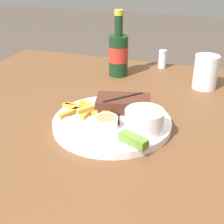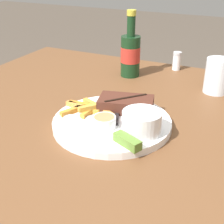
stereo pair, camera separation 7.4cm
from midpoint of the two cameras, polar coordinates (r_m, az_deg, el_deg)
The scene contains 12 objects.
dining_table at distance 0.80m, azimuth 2.67°, elevation -7.68°, with size 1.16×1.06×0.73m.
dinner_plate at distance 0.75m, azimuth 2.81°, elevation -2.04°, with size 0.29×0.29×0.02m.
steak_portion at distance 0.79m, azimuth 5.24°, elevation 1.41°, with size 0.15×0.11×0.03m.
fries_pile at distance 0.79m, azimuth -2.08°, elevation 0.60°, with size 0.15×0.11×0.02m.
coleslaw_cup at distance 0.69m, azimuth 8.54°, elevation -1.73°, with size 0.09×0.09×0.05m.
dipping_sauce_cup at distance 0.71m, azimuth 1.41°, elevation -1.77°, with size 0.05×0.05×0.03m.
pickle_spear at distance 0.65m, azimuth 6.10°, elevation -5.42°, with size 0.07×0.05×0.02m.
fork_utensil at distance 0.76m, azimuth -2.81°, elevation -0.94°, with size 0.13×0.05×0.00m.
knife_utensil at distance 0.78m, azimuth 3.39°, elevation -0.09°, with size 0.08×0.16×0.01m.
beer_bottle at distance 1.06m, azimuth 5.42°, elevation 10.58°, with size 0.07×0.07×0.22m.
drinking_glass at distance 0.99m, azimuth 20.76°, elevation 6.17°, with size 0.07×0.07×0.10m.
salt_shaker at distance 1.16m, azimuth 13.59°, elevation 9.04°, with size 0.03×0.03×0.07m.
Camera 2 is at (0.28, -0.60, 1.10)m, focal length 50.00 mm.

